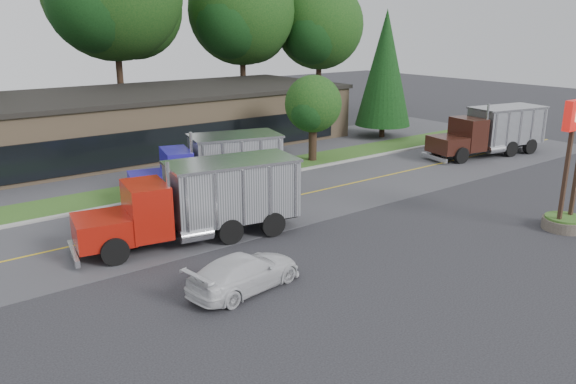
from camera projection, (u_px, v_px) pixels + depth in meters
The scene contains 16 objects.
ground at pixel (360, 268), 21.64m from camera, with size 140.00×140.00×0.00m, color #38383E.
road at pixel (236, 210), 28.51m from camera, with size 60.00×8.00×0.02m, color #59595E.
center_line at pixel (236, 210), 28.51m from camera, with size 60.00×0.12×0.01m, color gold.
curb at pixel (196, 191), 31.71m from camera, with size 60.00×0.30×0.12m, color #9E9E99.
grass_verge at pixel (182, 184), 33.08m from camera, with size 60.00×3.40×0.03m, color #2D4D1A.
far_parking at pixel (147, 168), 36.90m from camera, with size 60.00×7.00×0.02m, color #59595E.
strip_mall at pixel (137, 122), 42.07m from camera, with size 32.00×12.00×4.00m, color #8D7356.
bilo_sign at pixel (569, 187), 25.23m from camera, with size 2.20×1.90×5.95m.
tree_far_d at pixel (242, 16), 53.48m from camera, with size 10.76×10.12×15.34m.
tree_far_e at pixel (320, 29), 56.91m from camera, with size 9.42×8.86×13.43m.
evergreen_right at pixel (385, 68), 45.34m from camera, with size 4.52×4.52×10.27m.
tree_verge at pixel (313, 107), 37.89m from camera, with size 4.09×3.85×5.84m.
dump_truck_red at pixel (204, 199), 24.21m from camera, with size 9.87×4.13×3.36m.
dump_truck_blue at pixel (215, 165), 30.02m from camera, with size 8.37×4.45×3.36m.
dump_truck_maroon at pixel (493, 130), 40.10m from camera, with size 9.45×4.16×3.36m.
rally_car at pixel (245, 272), 19.78m from camera, with size 1.81×4.46×1.29m, color silver.
Camera 1 is at (-14.25, -14.15, 9.02)m, focal length 35.00 mm.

